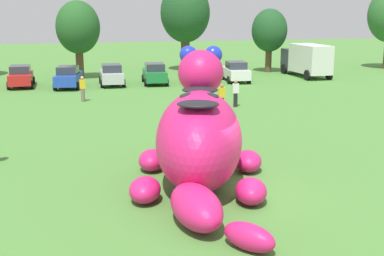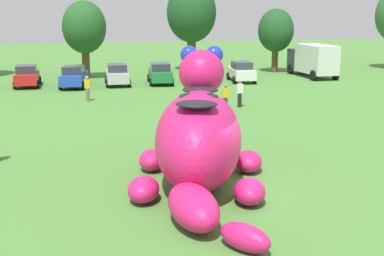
{
  "view_description": "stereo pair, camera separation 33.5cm",
  "coord_description": "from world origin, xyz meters",
  "px_view_note": "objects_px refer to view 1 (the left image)",
  "views": [
    {
      "loc": [
        -5.51,
        -15.18,
        6.06
      ],
      "look_at": [
        -1.22,
        2.02,
        1.84
      ],
      "focal_mm": 46.93,
      "sensor_mm": 36.0,
      "label": 1
    },
    {
      "loc": [
        -5.18,
        -15.26,
        6.06
      ],
      "look_at": [
        -1.22,
        2.02,
        1.84
      ],
      "focal_mm": 46.93,
      "sensor_mm": 36.0,
      "label": 2
    }
  ],
  "objects_px": {
    "giant_inflatable_creature": "(199,138)",
    "car_blue": "(68,77)",
    "car_silver": "(112,75)",
    "spectator_near_inflatable": "(236,94)",
    "car_white": "(236,71)",
    "box_truck": "(306,59)",
    "spectator_by_cars": "(83,89)",
    "car_red": "(21,76)",
    "spectator_wandering": "(222,98)",
    "car_yellow": "(195,72)",
    "car_green": "(155,74)"
  },
  "relations": [
    {
      "from": "giant_inflatable_creature",
      "to": "car_blue",
      "type": "relative_size",
      "value": 2.18
    },
    {
      "from": "giant_inflatable_creature",
      "to": "car_silver",
      "type": "height_order",
      "value": "giant_inflatable_creature"
    },
    {
      "from": "giant_inflatable_creature",
      "to": "car_blue",
      "type": "xyz_separation_m",
      "value": [
        -4.25,
        24.18,
        -0.85
      ]
    },
    {
      "from": "spectator_near_inflatable",
      "to": "car_white",
      "type": "bearing_deg",
      "value": 71.12
    },
    {
      "from": "box_truck",
      "to": "spectator_by_cars",
      "type": "relative_size",
      "value": 3.76
    },
    {
      "from": "box_truck",
      "to": "spectator_by_cars",
      "type": "bearing_deg",
      "value": -158.3
    },
    {
      "from": "giant_inflatable_creature",
      "to": "spectator_by_cars",
      "type": "relative_size",
      "value": 5.51
    },
    {
      "from": "car_red",
      "to": "spectator_wandering",
      "type": "xyz_separation_m",
      "value": [
        12.53,
        -13.35,
        -0.01
      ]
    },
    {
      "from": "spectator_near_inflatable",
      "to": "spectator_wandering",
      "type": "bearing_deg",
      "value": -134.99
    },
    {
      "from": "spectator_by_cars",
      "to": "car_yellow",
      "type": "bearing_deg",
      "value": 35.95
    },
    {
      "from": "car_white",
      "to": "spectator_wandering",
      "type": "xyz_separation_m",
      "value": [
        -5.04,
        -12.16,
        -0.01
      ]
    },
    {
      "from": "car_red",
      "to": "car_white",
      "type": "xyz_separation_m",
      "value": [
        17.56,
        -1.19,
        0.0
      ]
    },
    {
      "from": "car_silver",
      "to": "spectator_by_cars",
      "type": "relative_size",
      "value": 2.42
    },
    {
      "from": "car_red",
      "to": "spectator_near_inflatable",
      "type": "height_order",
      "value": "car_red"
    },
    {
      "from": "car_red",
      "to": "car_blue",
      "type": "distance_m",
      "value": 3.91
    },
    {
      "from": "car_yellow",
      "to": "spectator_wandering",
      "type": "xyz_separation_m",
      "value": [
        -1.49,
        -12.42,
        -0.01
      ]
    },
    {
      "from": "giant_inflatable_creature",
      "to": "car_white",
      "type": "relative_size",
      "value": 2.22
    },
    {
      "from": "car_yellow",
      "to": "spectator_wandering",
      "type": "distance_m",
      "value": 12.51
    },
    {
      "from": "car_blue",
      "to": "giant_inflatable_creature",
      "type": "bearing_deg",
      "value": -80.04
    },
    {
      "from": "car_blue",
      "to": "car_yellow",
      "type": "xyz_separation_m",
      "value": [
        10.35,
        0.45,
        0.0
      ]
    },
    {
      "from": "car_silver",
      "to": "car_yellow",
      "type": "height_order",
      "value": "same"
    },
    {
      "from": "car_green",
      "to": "car_white",
      "type": "xyz_separation_m",
      "value": [
        6.95,
        -0.31,
        0.0
      ]
    },
    {
      "from": "giant_inflatable_creature",
      "to": "spectator_wandering",
      "type": "xyz_separation_m",
      "value": [
        4.62,
        12.21,
        -0.86
      ]
    },
    {
      "from": "car_white",
      "to": "car_silver",
      "type": "bearing_deg",
      "value": 177.93
    },
    {
      "from": "car_silver",
      "to": "car_yellow",
      "type": "bearing_deg",
      "value": -0.95
    },
    {
      "from": "box_truck",
      "to": "car_white",
      "type": "bearing_deg",
      "value": -168.54
    },
    {
      "from": "spectator_near_inflatable",
      "to": "car_silver",
      "type": "bearing_deg",
      "value": 121.18
    },
    {
      "from": "car_red",
      "to": "car_green",
      "type": "bearing_deg",
      "value": -4.72
    },
    {
      "from": "car_green",
      "to": "car_yellow",
      "type": "height_order",
      "value": "same"
    },
    {
      "from": "car_yellow",
      "to": "spectator_by_cars",
      "type": "bearing_deg",
      "value": -144.05
    },
    {
      "from": "car_yellow",
      "to": "box_truck",
      "type": "height_order",
      "value": "box_truck"
    },
    {
      "from": "car_white",
      "to": "car_yellow",
      "type": "bearing_deg",
      "value": 175.76
    },
    {
      "from": "car_blue",
      "to": "car_yellow",
      "type": "relative_size",
      "value": 1.03
    },
    {
      "from": "car_green",
      "to": "spectator_wandering",
      "type": "relative_size",
      "value": 2.46
    },
    {
      "from": "car_silver",
      "to": "spectator_wandering",
      "type": "height_order",
      "value": "car_silver"
    },
    {
      "from": "car_red",
      "to": "spectator_near_inflatable",
      "type": "xyz_separation_m",
      "value": [
        13.86,
        -12.01,
        -0.01
      ]
    },
    {
      "from": "giant_inflatable_creature",
      "to": "spectator_near_inflatable",
      "type": "distance_m",
      "value": 14.82
    },
    {
      "from": "car_white",
      "to": "box_truck",
      "type": "xyz_separation_m",
      "value": [
        7.29,
        1.48,
        0.74
      ]
    },
    {
      "from": "car_silver",
      "to": "spectator_by_cars",
      "type": "bearing_deg",
      "value": -110.01
    },
    {
      "from": "car_white",
      "to": "spectator_by_cars",
      "type": "bearing_deg",
      "value": -153.1
    },
    {
      "from": "car_silver",
      "to": "car_white",
      "type": "relative_size",
      "value": 0.98
    },
    {
      "from": "car_white",
      "to": "spectator_by_cars",
      "type": "relative_size",
      "value": 2.48
    },
    {
      "from": "spectator_near_inflatable",
      "to": "giant_inflatable_creature",
      "type": "bearing_deg",
      "value": -113.74
    },
    {
      "from": "car_red",
      "to": "car_silver",
      "type": "distance_m",
      "value": 7.12
    },
    {
      "from": "car_white",
      "to": "spectator_near_inflatable",
      "type": "relative_size",
      "value": 2.48
    },
    {
      "from": "car_green",
      "to": "car_yellow",
      "type": "bearing_deg",
      "value": -0.79
    },
    {
      "from": "giant_inflatable_creature",
      "to": "car_silver",
      "type": "relative_size",
      "value": 2.28
    },
    {
      "from": "spectator_wandering",
      "to": "car_blue",
      "type": "bearing_deg",
      "value": 126.52
    },
    {
      "from": "car_green",
      "to": "box_truck",
      "type": "height_order",
      "value": "box_truck"
    },
    {
      "from": "car_green",
      "to": "car_yellow",
      "type": "xyz_separation_m",
      "value": [
        3.4,
        -0.05,
        0.0
      ]
    }
  ]
}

